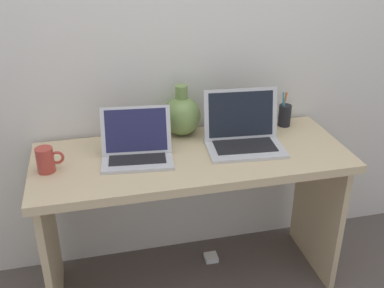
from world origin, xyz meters
TOP-DOWN VIEW (x-y plane):
  - ground_plane at (0.00, 0.00)m, footprint 6.00×6.00m
  - back_wall at (0.00, 0.32)m, footprint 4.40×0.04m
  - desk at (0.00, 0.00)m, footprint 1.44×0.57m
  - laptop_left at (-0.25, 0.02)m, footprint 0.33×0.26m
  - laptop_right at (0.25, 0.04)m, footprint 0.37×0.28m
  - green_vase at (0.00, 0.22)m, footprint 0.19×0.19m
  - coffee_mug at (-0.63, -0.01)m, footprint 0.12×0.07m
  - pen_cup at (0.54, 0.20)m, footprint 0.06×0.06m
  - power_brick at (0.14, 0.13)m, footprint 0.07×0.07m

SIDE VIEW (x-z plane):
  - ground_plane at x=0.00m, z-range 0.00..0.00m
  - power_brick at x=0.14m, z-range 0.00..0.03m
  - desk at x=0.00m, z-range 0.21..0.96m
  - coffee_mug at x=-0.63m, z-range 0.75..0.86m
  - laptop_left at x=-0.25m, z-range 0.70..0.92m
  - pen_cup at x=0.54m, z-range 0.72..0.90m
  - laptop_right at x=0.25m, z-range 0.69..0.95m
  - green_vase at x=0.00m, z-range 0.73..0.98m
  - back_wall at x=0.00m, z-range 0.00..2.40m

